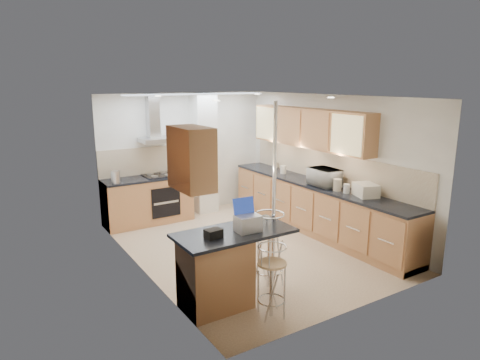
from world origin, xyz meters
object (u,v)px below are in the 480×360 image
bar_stool_near (272,281)px  microwave (325,177)px  laptop (248,223)px  bread_bin (366,190)px  bar_stool_end (269,250)px

bar_stool_near → microwave: bearing=28.1°
microwave → laptop: 2.77m
laptop → bar_stool_near: laptop is taller
microwave → bar_stool_near: microwave is taller
laptop → bread_bin: laptop is taller
microwave → bread_bin: size_ratio=1.45×
microwave → laptop: size_ratio=1.90×
microwave → bar_stool_end: bearing=120.9°
bar_stool_end → bread_bin: (2.08, 0.24, 0.50)m
bread_bin → laptop: bearing=-150.7°
bar_stool_near → bread_bin: 2.70m
laptop → bar_stool_end: 0.71m
bar_stool_end → bread_bin: 2.16m
microwave → bread_bin: microwave is taller
laptop → bread_bin: bearing=13.0°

